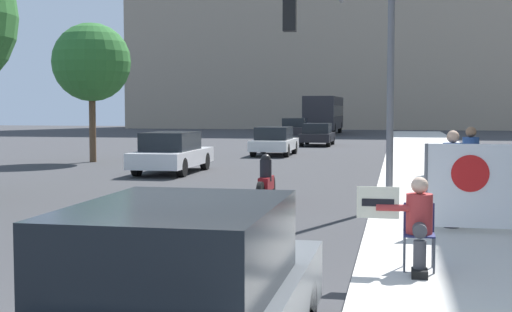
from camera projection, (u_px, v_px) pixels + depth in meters
name	position (u px, v px, depth m)	size (l,w,h in m)	color
sidewalk_curb	(454.00, 184.00, 20.66)	(4.30, 90.00, 0.18)	beige
seated_protester	(417.00, 221.00, 9.17)	(1.00, 0.77, 1.21)	#474C56
jogger_on_sidewalk	(452.00, 178.00, 12.50)	(0.34, 0.34, 1.71)	black
pedestrian_behind	(470.00, 167.00, 14.84)	(0.34, 0.34, 1.72)	black
protest_banner	(504.00, 187.00, 11.76)	(2.62, 0.06, 1.51)	slate
traffic_light_pole	(350.00, 52.00, 16.24)	(2.54, 2.31, 5.00)	slate
parked_car_curbside	(183.00, 299.00, 5.69)	(1.79, 4.21, 1.54)	#565B60
car_on_road_nearest	(172.00, 152.00, 25.02)	(1.80, 4.59, 1.44)	silver
car_on_road_midblock	(274.00, 141.00, 34.41)	(1.80, 4.14, 1.38)	white
car_on_road_distant	(317.00, 134.00, 43.31)	(1.82, 4.23, 1.36)	black
car_on_road_far_lane	(295.00, 128.00, 54.01)	(1.89, 4.32, 1.53)	black
city_bus_on_road	(324.00, 113.00, 62.99)	(2.59, 10.49, 3.27)	#232328
motorcycle_on_road	(266.00, 182.00, 17.00)	(0.28, 2.06, 1.19)	maroon
street_tree_midblock	(92.00, 63.00, 29.91)	(3.30, 3.30, 5.86)	brown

